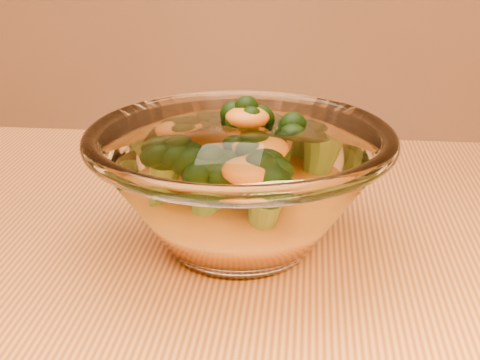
# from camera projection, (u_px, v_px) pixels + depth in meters

# --- Properties ---
(glass_bowl) EXTENTS (0.23, 0.23, 0.10)m
(glass_bowl) POSITION_uv_depth(u_px,v_px,m) (240.00, 186.00, 0.51)
(glass_bowl) COLOR white
(glass_bowl) RESTS_ON table
(cheese_sauce) EXTENTS (0.13, 0.13, 0.04)m
(cheese_sauce) POSITION_uv_depth(u_px,v_px,m) (240.00, 212.00, 0.52)
(cheese_sauce) COLOR orange
(cheese_sauce) RESTS_ON glass_bowl
(broccoli_heap) EXTENTS (0.15, 0.14, 0.08)m
(broccoli_heap) POSITION_uv_depth(u_px,v_px,m) (242.00, 159.00, 0.52)
(broccoli_heap) COLOR black
(broccoli_heap) RESTS_ON cheese_sauce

